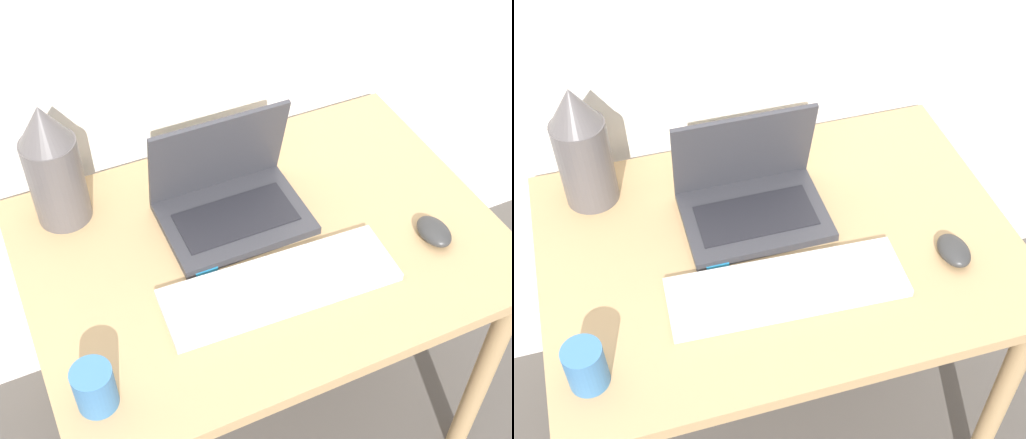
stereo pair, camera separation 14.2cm
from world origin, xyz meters
TOP-DOWN VIEW (x-y plane):
  - desk at (0.00, 0.36)m, footprint 1.00×0.72m
  - laptop at (-0.03, 0.47)m, footprint 0.31×0.23m
  - keyboard at (-0.02, 0.23)m, footprint 0.48×0.17m
  - mouse at (0.34, 0.22)m, footprint 0.06×0.09m
  - vase at (-0.36, 0.62)m, footprint 0.12×0.12m
  - mp3_player at (-0.14, 0.36)m, footprint 0.05×0.06m
  - mug at (-0.42, 0.13)m, footprint 0.07×0.07m

SIDE VIEW (x-z plane):
  - desk at x=0.00m, z-range 0.26..0.97m
  - mp3_player at x=-0.14m, z-range 0.72..0.73m
  - keyboard at x=-0.02m, z-range 0.72..0.74m
  - mouse at x=0.34m, z-range 0.72..0.75m
  - mug at x=-0.42m, z-range 0.72..0.81m
  - laptop at x=-0.03m, z-range 0.65..0.89m
  - vase at x=-0.36m, z-range 0.71..1.01m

